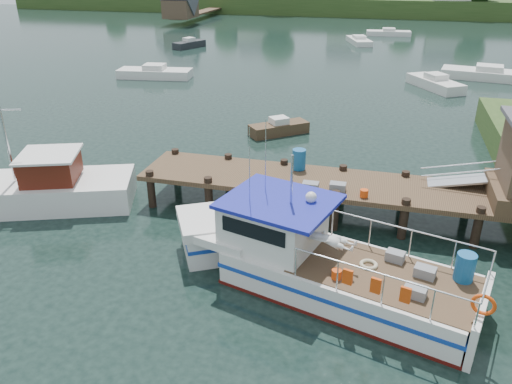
% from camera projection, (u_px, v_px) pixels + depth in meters
% --- Properties ---
extents(ground_plane, '(160.00, 160.00, 0.00)m').
position_uv_depth(ground_plane, '(289.00, 208.00, 20.61)').
color(ground_plane, black).
extents(far_shore, '(140.00, 42.55, 9.22)m').
position_uv_depth(far_shore, '(378.00, 0.00, 91.68)').
color(far_shore, '#334A1E').
rests_on(far_shore, ground).
extents(dock, '(16.60, 3.00, 4.78)m').
position_uv_depth(dock, '(466.00, 174.00, 18.15)').
color(dock, '#4A3523').
rests_on(dock, ground).
extents(lobster_boat, '(10.35, 5.28, 5.01)m').
position_uv_depth(lobster_boat, '(309.00, 258.00, 15.51)').
color(lobster_boat, silver).
rests_on(lobster_boat, ground).
extents(work_boat, '(8.85, 5.26, 4.73)m').
position_uv_depth(work_boat, '(30.00, 189.00, 20.53)').
color(work_boat, silver).
rests_on(work_boat, ground).
extents(moored_rowboat, '(3.42, 3.14, 1.01)m').
position_uv_depth(moored_rowboat, '(279.00, 128.00, 29.05)').
color(moored_rowboat, '#4A3523').
rests_on(moored_rowboat, ground).
extents(moored_far, '(5.78, 2.46, 0.96)m').
position_uv_depth(moored_far, '(389.00, 33.00, 65.42)').
color(moored_far, silver).
rests_on(moored_far, ground).
extents(moored_a, '(6.43, 2.94, 1.14)m').
position_uv_depth(moored_a, '(155.00, 73.00, 42.60)').
color(moored_a, silver).
rests_on(moored_a, ground).
extents(moored_b, '(4.40, 5.47, 1.18)m').
position_uv_depth(moored_b, '(435.00, 83.00, 39.09)').
color(moored_b, silver).
rests_on(moored_b, ground).
extents(moored_c, '(7.78, 3.73, 1.18)m').
position_uv_depth(moored_c, '(488.00, 74.00, 42.03)').
color(moored_c, silver).
rests_on(moored_c, ground).
extents(moored_d, '(3.59, 5.91, 0.95)m').
position_uv_depth(moored_d, '(359.00, 41.00, 59.35)').
color(moored_d, silver).
rests_on(moored_d, ground).
extents(moored_e, '(2.87, 4.26, 1.12)m').
position_uv_depth(moored_e, '(189.00, 44.00, 56.66)').
color(moored_e, black).
rests_on(moored_e, ground).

